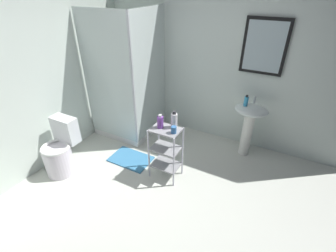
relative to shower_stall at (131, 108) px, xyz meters
name	(u,v)px	position (x,y,z in m)	size (l,w,h in m)	color
ground_plane	(157,207)	(1.22, -1.23, -0.47)	(4.20, 4.20, 0.02)	silver
wall_back	(218,62)	(1.23, 0.62, 0.79)	(4.20, 0.14, 2.50)	silver
wall_left	(24,80)	(-0.63, -1.23, 0.79)	(0.10, 4.20, 2.50)	silver
shower_stall	(131,108)	(0.00, 0.00, 0.00)	(0.92, 0.92, 2.00)	white
pedestal_sink	(249,121)	(1.87, 0.29, 0.12)	(0.46, 0.37, 0.81)	white
sink_faucet	(255,99)	(1.87, 0.41, 0.40)	(0.03, 0.03, 0.10)	silver
toilet	(60,152)	(-0.26, -1.28, -0.15)	(0.37, 0.49, 0.76)	white
storage_cart	(166,149)	(1.05, -0.70, -0.03)	(0.38, 0.28, 0.74)	silver
hand_soap_bottle	(246,101)	(1.78, 0.25, 0.42)	(0.06, 0.06, 0.15)	#389ED1
conditioner_bottle_purple	(160,122)	(0.98, -0.70, 0.36)	(0.08, 0.08, 0.18)	purple
lotion_bottle_white	(174,120)	(1.12, -0.62, 0.38)	(0.08, 0.08, 0.22)	white
rinse_cup	(174,130)	(1.18, -0.73, 0.32)	(0.07, 0.07, 0.09)	#3870B2
bath_mat	(131,159)	(0.43, -0.66, -0.45)	(0.60, 0.40, 0.02)	teal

